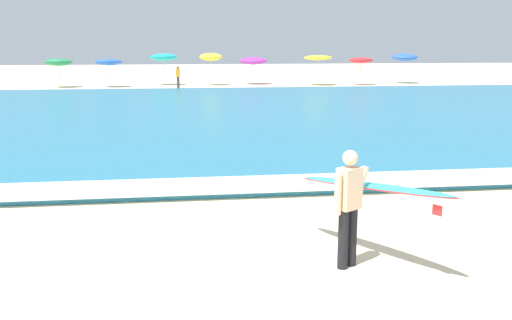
% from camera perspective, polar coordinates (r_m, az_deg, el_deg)
% --- Properties ---
extents(ground_plane, '(160.00, 160.00, 0.00)m').
position_cam_1_polar(ground_plane, '(7.54, -0.28, -13.32)').
color(ground_plane, beige).
extents(sea, '(120.00, 28.00, 0.14)m').
position_cam_1_polar(sea, '(25.56, -5.61, 4.70)').
color(sea, teal).
rests_on(sea, ground).
extents(surf_foam, '(120.00, 1.54, 0.01)m').
position_cam_1_polar(surf_foam, '(12.37, -3.34, -2.53)').
color(surf_foam, white).
rests_on(surf_foam, sea).
extents(surfer_with_board, '(1.77, 2.58, 1.73)m').
position_cam_1_polar(surfer_with_board, '(8.31, 10.55, -3.52)').
color(surfer_with_board, black).
rests_on(surfer_with_board, ground).
extents(beach_umbrella_0, '(1.93, 1.95, 2.14)m').
position_cam_1_polar(beach_umbrella_0, '(43.68, -19.36, 9.32)').
color(beach_umbrella_0, beige).
rests_on(beach_umbrella_0, ground).
extents(beach_umbrella_1, '(1.96, 1.98, 2.12)m').
position_cam_1_polar(beach_umbrella_1, '(42.96, -14.70, 9.55)').
color(beach_umbrella_1, beige).
rests_on(beach_umbrella_1, ground).
extents(beach_umbrella_2, '(2.05, 2.08, 2.45)m').
position_cam_1_polar(beach_umbrella_2, '(44.28, -9.33, 10.24)').
color(beach_umbrella_2, beige).
rests_on(beach_umbrella_2, ground).
extents(beach_umbrella_3, '(1.73, 1.76, 2.48)m').
position_cam_1_polar(beach_umbrella_3, '(43.56, -4.60, 10.37)').
color(beach_umbrella_3, beige).
rests_on(beach_umbrella_3, ground).
extents(beach_umbrella_4, '(2.19, 2.21, 2.14)m').
position_cam_1_polar(beach_umbrella_4, '(44.59, -0.29, 10.01)').
color(beach_umbrella_4, beige).
rests_on(beach_umbrella_4, ground).
extents(beach_umbrella_5, '(2.16, 2.17, 2.31)m').
position_cam_1_polar(beach_umbrella_5, '(43.69, 6.30, 10.26)').
color(beach_umbrella_5, beige).
rests_on(beach_umbrella_5, ground).
extents(beach_umbrella_6, '(1.84, 1.85, 2.13)m').
position_cam_1_polar(beach_umbrella_6, '(44.53, 10.57, 9.90)').
color(beach_umbrella_6, beige).
rests_on(beach_umbrella_6, ground).
extents(beach_umbrella_7, '(2.02, 2.04, 2.42)m').
position_cam_1_polar(beach_umbrella_7, '(47.08, 14.83, 10.03)').
color(beach_umbrella_7, beige).
rests_on(beach_umbrella_7, ground).
extents(beachgoer_near_row_left, '(0.32, 0.20, 1.58)m').
position_cam_1_polar(beachgoer_near_row_left, '(41.01, -7.90, 8.38)').
color(beachgoer_near_row_left, '#383842').
rests_on(beachgoer_near_row_left, ground).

